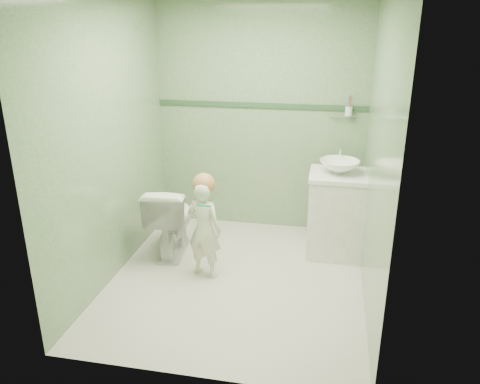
# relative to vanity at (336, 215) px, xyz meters

# --- Properties ---
(ground) EXTENTS (2.50, 2.50, 0.00)m
(ground) POSITION_rel_vanity_xyz_m (-0.84, -0.70, -0.40)
(ground) COLOR silver
(ground) RESTS_ON ground
(room_shell) EXTENTS (2.50, 2.54, 2.40)m
(room_shell) POSITION_rel_vanity_xyz_m (-0.84, -0.70, 0.80)
(room_shell) COLOR #6D976B
(room_shell) RESTS_ON ground
(trim_stripe) EXTENTS (2.20, 0.02, 0.05)m
(trim_stripe) POSITION_rel_vanity_xyz_m (-0.84, 0.54, 0.95)
(trim_stripe) COLOR #2E5031
(trim_stripe) RESTS_ON room_shell
(vanity) EXTENTS (0.52, 0.50, 0.80)m
(vanity) POSITION_rel_vanity_xyz_m (0.00, 0.00, 0.00)
(vanity) COLOR beige
(vanity) RESTS_ON ground
(counter) EXTENTS (0.54, 0.52, 0.04)m
(counter) POSITION_rel_vanity_xyz_m (0.00, 0.00, 0.41)
(counter) COLOR white
(counter) RESTS_ON vanity
(basin) EXTENTS (0.37, 0.37, 0.13)m
(basin) POSITION_rel_vanity_xyz_m (0.00, 0.00, 0.49)
(basin) COLOR white
(basin) RESTS_ON counter
(faucet) EXTENTS (0.03, 0.13, 0.18)m
(faucet) POSITION_rel_vanity_xyz_m (0.00, 0.19, 0.57)
(faucet) COLOR silver
(faucet) RESTS_ON counter
(cup_holder) EXTENTS (0.26, 0.07, 0.21)m
(cup_holder) POSITION_rel_vanity_xyz_m (0.05, 0.48, 0.93)
(cup_holder) COLOR silver
(cup_holder) RESTS_ON room_shell
(toilet) EXTENTS (0.46, 0.73, 0.71)m
(toilet) POSITION_rel_vanity_xyz_m (-1.58, -0.30, -0.05)
(toilet) COLOR white
(toilet) RESTS_ON ground
(toddler) EXTENTS (0.37, 0.29, 0.89)m
(toddler) POSITION_rel_vanity_xyz_m (-1.14, -0.66, 0.05)
(toddler) COLOR beige
(toddler) RESTS_ON ground
(hair_cap) EXTENTS (0.20, 0.20, 0.20)m
(hair_cap) POSITION_rel_vanity_xyz_m (-1.14, -0.64, 0.46)
(hair_cap) COLOR #AE7746
(hair_cap) RESTS_ON toddler
(teal_toothbrush) EXTENTS (0.11, 0.14, 0.08)m
(teal_toothbrush) POSITION_rel_vanity_xyz_m (-1.10, -0.80, 0.34)
(teal_toothbrush) COLOR #0F926F
(teal_toothbrush) RESTS_ON toddler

